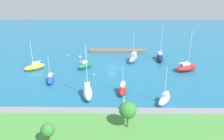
# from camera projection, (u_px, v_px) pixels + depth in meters

# --- Properties ---
(water) EXTENTS (160.00, 160.00, 0.00)m
(water) POSITION_uv_depth(u_px,v_px,m) (112.00, 68.00, 76.31)
(water) COLOR #1E668C
(water) RESTS_ON ground
(pier_dock) EXTENTS (21.77, 3.13, 0.79)m
(pier_dock) POSITION_uv_depth(u_px,v_px,m) (117.00, 51.00, 91.31)
(pier_dock) COLOR brown
(pier_dock) RESTS_ON ground
(breakwater) EXTENTS (59.17, 2.66, 1.08)m
(breakwater) POSITION_uv_depth(u_px,v_px,m) (111.00, 113.00, 51.27)
(breakwater) COLOR gray
(breakwater) RESTS_ON ground
(shoreline_park) EXTENTS (59.35, 11.98, 1.29)m
(shoreline_park) POSITION_uv_depth(u_px,v_px,m) (110.00, 134.00, 44.45)
(shoreline_park) COLOR #478C3D
(shoreline_park) RESTS_ON ground
(harbor_beacon) EXTENTS (0.56, 0.56, 3.73)m
(harbor_beacon) POSITION_uv_depth(u_px,v_px,m) (124.00, 102.00, 50.17)
(harbor_beacon) COLOR silver
(harbor_beacon) RESTS_ON breakwater
(park_tree_west) EXTENTS (2.46, 2.46, 4.16)m
(park_tree_west) POSITION_uv_depth(u_px,v_px,m) (48.00, 130.00, 39.97)
(park_tree_west) COLOR brown
(park_tree_west) RESTS_ON shoreline_park
(park_tree_east) EXTENTS (3.38, 3.38, 5.54)m
(park_tree_east) POSITION_uv_depth(u_px,v_px,m) (128.00, 110.00, 43.94)
(park_tree_east) COLOR brown
(park_tree_east) RESTS_ON shoreline_park
(sailboat_red_off_beacon) EXTENTS (2.72, 5.48, 7.87)m
(sailboat_red_off_beacon) POSITION_uv_depth(u_px,v_px,m) (123.00, 90.00, 59.84)
(sailboat_red_off_beacon) COLOR red
(sailboat_red_off_beacon) RESTS_ON water
(sailboat_white_west_end) EXTENTS (4.59, 5.37, 9.94)m
(sailboat_white_west_end) POSITION_uv_depth(u_px,v_px,m) (164.00, 99.00, 55.29)
(sailboat_white_west_end) COLOR white
(sailboat_white_west_end) RESTS_ON water
(sailboat_gray_outer_mooring) EXTENTS (4.52, 6.58, 10.56)m
(sailboat_gray_outer_mooring) POSITION_uv_depth(u_px,v_px,m) (133.00, 58.00, 80.45)
(sailboat_gray_outer_mooring) COLOR gray
(sailboat_gray_outer_mooring) RESTS_ON water
(sailboat_navy_east_end) EXTENTS (2.87, 7.43, 13.16)m
(sailboat_navy_east_end) POSITION_uv_depth(u_px,v_px,m) (160.00, 57.00, 82.07)
(sailboat_navy_east_end) COLOR #141E4C
(sailboat_navy_east_end) RESTS_ON water
(sailboat_green_lone_south) EXTENTS (5.16, 5.15, 8.25)m
(sailboat_green_lone_south) POSITION_uv_depth(u_px,v_px,m) (85.00, 65.00, 75.25)
(sailboat_green_lone_south) COLOR #19724C
(sailboat_green_lone_south) RESTS_ON water
(sailboat_blue_lone_north) EXTENTS (2.44, 5.55, 8.14)m
(sailboat_blue_lone_north) POSITION_uv_depth(u_px,v_px,m) (51.00, 79.00, 66.02)
(sailboat_blue_lone_north) COLOR #2347B2
(sailboat_blue_lone_north) RESTS_ON water
(sailboat_yellow_far_north) EXTENTS (6.62, 5.65, 9.56)m
(sailboat_yellow_far_north) POSITION_uv_depth(u_px,v_px,m) (35.00, 67.00, 74.36)
(sailboat_yellow_far_north) COLOR yellow
(sailboat_yellow_far_north) RESTS_ON water
(sailboat_red_along_channel) EXTENTS (8.09, 5.33, 13.02)m
(sailboat_red_along_channel) POSITION_uv_depth(u_px,v_px,m) (186.00, 67.00, 73.29)
(sailboat_red_along_channel) COLOR red
(sailboat_red_along_channel) RESTS_ON water
(sailboat_white_inner_mooring) EXTENTS (3.23, 7.08, 13.22)m
(sailboat_white_inner_mooring) POSITION_uv_depth(u_px,v_px,m) (88.00, 92.00, 57.91)
(sailboat_white_inner_mooring) COLOR white
(sailboat_white_inner_mooring) RESTS_ON water
(mooring_buoy_white) EXTENTS (0.89, 0.89, 0.89)m
(mooring_buoy_white) POSITION_uv_depth(u_px,v_px,m) (80.00, 57.00, 84.56)
(mooring_buoy_white) COLOR white
(mooring_buoy_white) RESTS_ON water
(mooring_buoy_orange) EXTENTS (0.74, 0.74, 0.74)m
(mooring_buoy_orange) POSITION_uv_depth(u_px,v_px,m) (67.00, 56.00, 85.61)
(mooring_buoy_orange) COLOR orange
(mooring_buoy_orange) RESTS_ON water
(mooring_buoy_yellow) EXTENTS (0.61, 0.61, 0.61)m
(mooring_buoy_yellow) POSITION_uv_depth(u_px,v_px,m) (94.00, 75.00, 70.35)
(mooring_buoy_yellow) COLOR yellow
(mooring_buoy_yellow) RESTS_ON water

